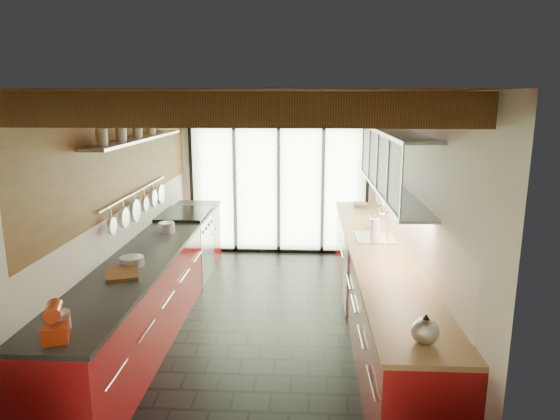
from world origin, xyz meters
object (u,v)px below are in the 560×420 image
Objects in this scene: stand_mixer at (57,323)px; bowl at (359,204)px; kettle at (425,330)px; paper_towel at (375,229)px; soap_bottle at (369,221)px.

stand_mixer is 1.50× the size of bowl.
kettle is at bearing 1.00° from stand_mixer.
paper_towel reaches higher than stand_mixer.
stand_mixer is 1.40× the size of kettle.
soap_bottle is (0.00, 3.10, -0.01)m from kettle.
paper_towel reaches higher than soap_bottle.
bowl is (2.54, 4.44, -0.08)m from stand_mixer.
soap_bottle is 0.77× the size of bowl.
paper_towel is (2.54, 2.61, 0.02)m from stand_mixer.
stand_mixer is 5.12m from bowl.
kettle reaches higher than bowl.
kettle is 1.07× the size of bowl.
paper_towel is 0.54m from soap_bottle.
kettle is at bearing -90.00° from bowl.
stand_mixer is 4.05m from soap_bottle.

